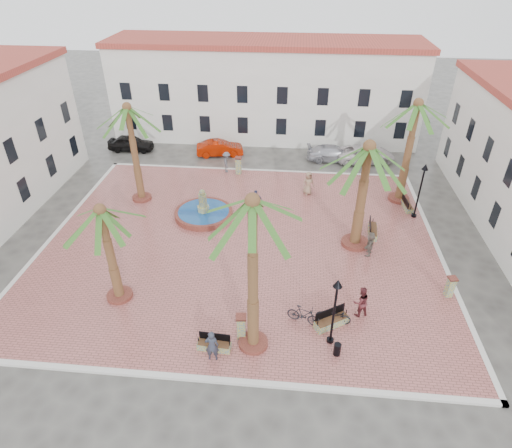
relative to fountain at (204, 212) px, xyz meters
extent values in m
plane|color=#56544F|center=(3.16, -2.95, -0.45)|extent=(120.00, 120.00, 0.00)
cube|color=#B15F5A|center=(3.16, -2.95, -0.37)|extent=(26.00, 22.00, 0.15)
cube|color=silver|center=(3.16, 8.05, -0.37)|extent=(26.30, 0.30, 0.16)
cube|color=silver|center=(3.16, -13.95, -0.37)|extent=(26.30, 0.30, 0.16)
cube|color=silver|center=(16.16, -2.95, -0.37)|extent=(0.30, 22.30, 0.16)
cube|color=silver|center=(-9.84, -2.95, -0.37)|extent=(0.30, 22.30, 0.16)
cube|color=white|center=(3.16, 17.05, 4.05)|extent=(30.00, 7.00, 9.00)
cube|color=#B43F33|center=(3.16, 17.05, 8.80)|extent=(30.40, 7.40, 0.50)
cube|color=black|center=(-9.97, 13.57, 1.75)|extent=(1.00, 0.12, 1.60)
cube|color=black|center=(-6.22, 13.57, 1.75)|extent=(1.00, 0.12, 1.60)
cube|color=black|center=(-2.47, 13.57, 1.75)|extent=(1.00, 0.12, 1.60)
cube|color=black|center=(1.28, 13.57, 1.75)|extent=(1.00, 0.12, 1.60)
cube|color=black|center=(5.03, 13.57, 1.75)|extent=(1.00, 0.12, 1.60)
cube|color=black|center=(8.78, 13.57, 1.75)|extent=(1.00, 0.12, 1.60)
cube|color=black|center=(12.53, 13.57, 1.75)|extent=(1.00, 0.12, 1.60)
cube|color=black|center=(16.28, 13.57, 1.75)|extent=(1.00, 0.12, 1.60)
cube|color=black|center=(-9.97, 13.57, 4.75)|extent=(1.00, 0.12, 1.60)
cube|color=black|center=(-6.22, 13.57, 4.75)|extent=(1.00, 0.12, 1.60)
cube|color=black|center=(-2.47, 13.57, 4.75)|extent=(1.00, 0.12, 1.60)
cube|color=black|center=(1.28, 13.57, 4.75)|extent=(1.00, 0.12, 1.60)
cube|color=black|center=(5.03, 13.57, 4.75)|extent=(1.00, 0.12, 1.60)
cube|color=black|center=(8.78, 13.57, 4.75)|extent=(1.00, 0.12, 1.60)
cube|color=black|center=(12.53, 13.57, 4.75)|extent=(1.00, 0.12, 1.60)
cube|color=black|center=(16.28, 13.57, 4.75)|extent=(1.00, 0.12, 1.60)
cube|color=black|center=(19.69, -1.29, 1.75)|extent=(0.12, 1.00, 1.60)
cube|color=black|center=(19.69, 2.42, 1.75)|extent=(0.12, 1.00, 1.60)
cube|color=black|center=(19.69, 6.14, 1.75)|extent=(0.12, 1.00, 1.60)
cube|color=black|center=(19.69, 9.85, 1.75)|extent=(0.12, 1.00, 1.60)
cube|color=black|center=(19.69, -1.29, 4.75)|extent=(0.12, 1.00, 1.60)
cube|color=black|center=(19.69, 2.42, 4.75)|extent=(0.12, 1.00, 1.60)
cube|color=black|center=(19.69, 6.14, 4.75)|extent=(0.12, 1.00, 1.60)
cube|color=black|center=(19.69, 9.85, 4.75)|extent=(0.12, 1.00, 1.60)
cube|color=black|center=(-12.86, -0.95, 1.75)|extent=(0.12, 1.00, 1.60)
cube|color=black|center=(-12.86, 3.05, 1.75)|extent=(0.12, 1.00, 1.60)
cube|color=black|center=(-12.86, 7.05, 1.75)|extent=(0.12, 1.00, 1.60)
cube|color=black|center=(-12.86, -0.95, 4.75)|extent=(0.12, 1.00, 1.60)
cube|color=black|center=(-12.86, 3.05, 4.75)|extent=(0.12, 1.00, 1.60)
cube|color=black|center=(-12.86, 7.05, 4.75)|extent=(0.12, 1.00, 1.60)
cylinder|color=brown|center=(0.00, 0.00, -0.10)|extent=(4.26, 4.26, 0.41)
cylinder|color=#194C8C|center=(0.00, 0.00, 0.09)|extent=(3.75, 3.75, 0.06)
cylinder|color=gray|center=(0.00, 0.00, 0.11)|extent=(0.91, 0.91, 0.81)
cylinder|color=gray|center=(0.00, 0.00, 0.92)|extent=(0.61, 0.61, 1.22)
sphere|color=gray|center=(0.00, 0.00, 1.68)|extent=(0.45, 0.45, 0.45)
cylinder|color=brown|center=(-5.36, 2.05, -0.19)|extent=(1.48, 1.48, 0.22)
cylinder|color=brown|center=(-5.36, 2.05, 3.49)|extent=(0.48, 0.48, 7.13)
sphere|color=brown|center=(-5.36, 2.05, 7.06)|extent=(0.65, 0.65, 0.65)
cylinder|color=brown|center=(-3.05, -9.00, -0.19)|extent=(1.44, 1.44, 0.22)
cylinder|color=brown|center=(-3.05, -9.00, 2.71)|extent=(0.47, 0.47, 5.59)
sphere|color=brown|center=(-3.05, -9.00, 5.51)|extent=(0.63, 0.63, 0.63)
cylinder|color=brown|center=(4.86, -11.72, -0.19)|extent=(1.47, 1.47, 0.22)
cylinder|color=brown|center=(4.86, -11.72, 3.97)|extent=(0.48, 0.48, 8.10)
sphere|color=brown|center=(4.86, -11.72, 8.02)|extent=(0.64, 0.64, 0.64)
cylinder|color=brown|center=(10.74, -2.55, -0.16)|extent=(1.79, 1.79, 0.27)
cylinder|color=brown|center=(10.74, -2.55, 3.34)|extent=(0.58, 0.58, 6.75)
sphere|color=brown|center=(10.74, -2.55, 6.71)|extent=(0.78, 0.78, 0.78)
cylinder|color=brown|center=(14.77, 3.85, -0.18)|extent=(1.63, 1.63, 0.24)
cylinder|color=brown|center=(14.77, 3.85, 3.65)|extent=(0.53, 0.53, 7.41)
sphere|color=brown|center=(14.77, 3.85, 7.36)|extent=(0.71, 0.71, 0.71)
cube|color=gray|center=(2.97, -12.20, -0.11)|extent=(1.69, 0.61, 0.37)
cube|color=#56351E|center=(2.97, -12.20, 0.10)|extent=(1.60, 0.56, 0.06)
cube|color=black|center=(2.98, -11.99, 0.35)|extent=(1.57, 0.15, 0.46)
cylinder|color=black|center=(2.18, -12.15, 0.21)|extent=(0.05, 0.05, 0.28)
cylinder|color=black|center=(3.75, -12.25, 0.21)|extent=(0.05, 0.05, 0.28)
cube|color=gray|center=(8.82, -10.07, -0.09)|extent=(1.92, 1.49, 0.42)
cube|color=#56351E|center=(8.82, -10.07, 0.15)|extent=(1.80, 1.39, 0.06)
cube|color=black|center=(8.70, -9.87, 0.44)|extent=(1.55, 0.99, 0.53)
cylinder|color=black|center=(8.06, -10.54, 0.28)|extent=(0.05, 0.05, 0.32)
cylinder|color=black|center=(9.58, -9.60, 0.28)|extent=(0.05, 0.05, 0.32)
cube|color=gray|center=(12.08, -1.25, -0.09)|extent=(0.77, 1.92, 0.42)
cube|color=#56351E|center=(12.08, -1.25, 0.15)|extent=(0.71, 1.81, 0.06)
cube|color=black|center=(11.85, -1.23, 0.43)|extent=(0.25, 1.76, 0.52)
cylinder|color=black|center=(11.98, -2.13, 0.27)|extent=(0.05, 0.05, 0.31)
cylinder|color=black|center=(12.17, -0.37, 0.27)|extent=(0.05, 0.05, 0.31)
cube|color=gray|center=(15.14, 2.52, -0.12)|extent=(0.66, 1.68, 0.36)
cube|color=#56351E|center=(15.14, 2.52, 0.09)|extent=(0.60, 1.58, 0.05)
cube|color=black|center=(14.94, 2.50, 0.34)|extent=(0.19, 1.54, 0.45)
cylinder|color=black|center=(15.21, 1.75, 0.20)|extent=(0.05, 0.05, 0.27)
cylinder|color=black|center=(15.07, 3.29, 0.20)|extent=(0.05, 0.05, 0.27)
cylinder|color=black|center=(8.71, -11.16, -0.22)|extent=(0.36, 0.36, 0.16)
cylinder|color=black|center=(8.71, -11.16, 1.60)|extent=(0.12, 0.12, 3.60)
cone|color=black|center=(8.71, -11.16, 3.55)|extent=(0.44, 0.44, 0.40)
sphere|color=beige|center=(8.71, -11.16, 3.40)|extent=(0.24, 0.24, 0.24)
cylinder|color=black|center=(15.44, 1.39, -0.22)|extent=(0.38, 0.38, 0.17)
cylinder|color=black|center=(15.44, 1.39, 1.69)|extent=(0.13, 0.13, 3.77)
cone|color=black|center=(15.44, 1.39, 3.73)|extent=(0.46, 0.46, 0.42)
sphere|color=beige|center=(15.44, 1.39, 3.57)|extent=(0.25, 0.25, 0.25)
cube|color=gray|center=(4.21, -11.31, 0.38)|extent=(0.45, 0.45, 1.36)
cube|color=brown|center=(4.21, -11.31, 1.11)|extent=(0.57, 0.57, 0.10)
cube|color=gray|center=(1.66, 7.18, 0.41)|extent=(0.47, 0.47, 1.43)
cube|color=brown|center=(1.66, 7.18, 1.18)|extent=(0.59, 0.59, 0.11)
cube|color=gray|center=(15.56, -7.13, 0.31)|extent=(0.44, 0.44, 1.23)
cube|color=brown|center=(15.56, -7.13, 0.97)|extent=(0.55, 0.55, 0.09)
cylinder|color=black|center=(8.98, -11.96, 0.05)|extent=(0.35, 0.35, 0.69)
imported|color=#2E3242|center=(3.00, -12.79, 0.61)|extent=(0.70, 0.50, 1.81)
imported|color=black|center=(8.91, -9.81, 0.18)|extent=(1.92, 0.91, 0.97)
imported|color=#572126|center=(10.34, -9.12, 0.63)|extent=(1.09, 0.97, 1.86)
imported|color=black|center=(7.35, -10.01, 0.25)|extent=(1.91, 1.09, 1.10)
imported|color=#9F7C61|center=(7.65, 4.12, 0.65)|extent=(1.09, 0.93, 1.89)
imported|color=navy|center=(3.74, 1.09, 0.57)|extent=(1.06, 0.52, 1.74)
imported|color=#54545A|center=(0.58, 7.45, 0.62)|extent=(0.87, 1.29, 1.84)
imported|color=#685D53|center=(11.53, -3.61, 0.54)|extent=(0.95, 1.64, 1.69)
imported|color=black|center=(-9.50, 11.55, 0.30)|extent=(4.41, 1.87, 1.49)
imported|color=#A21901|center=(-0.67, 11.21, 0.27)|extent=(4.61, 2.36, 1.45)
imported|color=#B2B2BC|center=(10.03, 11.09, 0.25)|extent=(4.97, 2.31, 1.40)
imported|color=silver|center=(12.95, 11.07, 0.29)|extent=(5.62, 3.18, 1.48)
camera|label=1|loc=(6.39, -26.29, 16.49)|focal=30.00mm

